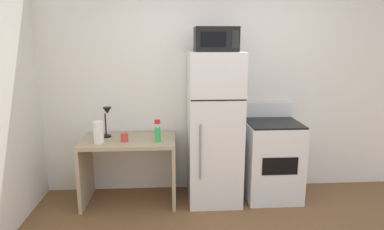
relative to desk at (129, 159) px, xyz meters
name	(u,v)px	position (x,y,z in m)	size (l,w,h in m)	color
wall_back_white	(220,86)	(1.09, 0.38, 0.79)	(5.00, 0.10, 2.60)	white
desk	(129,159)	(0.00, 0.00, 0.00)	(1.05, 0.62, 0.75)	tan
desk_lamp	(107,117)	(-0.24, 0.09, 0.48)	(0.14, 0.12, 0.35)	black
paper_towel_roll	(98,132)	(-0.30, -0.13, 0.36)	(0.11, 0.11, 0.24)	white
coffee_mug	(124,137)	(-0.03, -0.09, 0.28)	(0.08, 0.08, 0.10)	#D83F33
spray_bottle	(158,133)	(0.34, -0.11, 0.33)	(0.06, 0.06, 0.25)	green
refrigerator	(214,128)	(0.98, -0.01, 0.35)	(0.59, 0.65, 1.72)	white
microwave	(216,39)	(0.98, -0.03, 1.34)	(0.46, 0.35, 0.26)	black
oven_range	(272,159)	(1.67, 0.01, -0.05)	(0.62, 0.61, 1.10)	white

